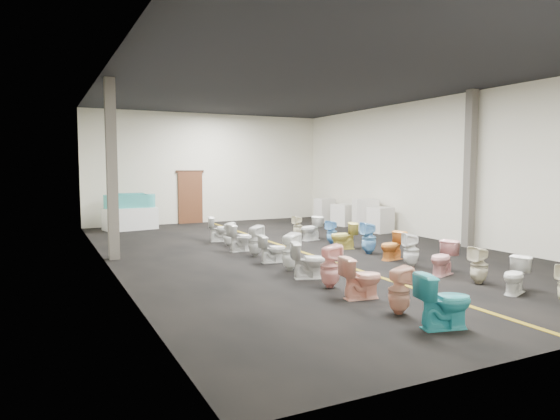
{
  "coord_description": "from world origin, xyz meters",
  "views": [
    {
      "loc": [
        -6.44,
        -11.99,
        2.34
      ],
      "look_at": [
        -0.1,
        1.0,
        1.06
      ],
      "focal_mm": 32.0,
      "sensor_mm": 36.0,
      "label": 1
    }
  ],
  "objects_px": {
    "appliance_crate_b": "(365,214)",
    "toilet_right_1": "(516,275)",
    "display_table": "(130,219)",
    "toilet_left_3": "(330,266)",
    "toilet_left_0": "(444,301)",
    "toilet_right_5": "(392,246)",
    "toilet_left_8": "(241,237)",
    "bathtub": "(130,201)",
    "toilet_left_2": "(361,278)",
    "toilet_right_4": "(411,250)",
    "toilet_right_7": "(344,236)",
    "toilet_left_9": "(229,234)",
    "toilet_left_1": "(399,290)",
    "toilet_right_8": "(332,232)",
    "toilet_right_10": "(298,226)",
    "toilet_left_10": "(221,229)",
    "toilet_right_9": "(311,228)",
    "appliance_crate_a": "(380,220)",
    "toilet_left_4": "(309,260)",
    "appliance_crate_c": "(344,215)",
    "toilet_left_5": "(290,252)",
    "toilet_right_6": "(369,238)",
    "toilet_left_7": "(255,241)",
    "toilet_right_3": "(443,258)",
    "toilet_right_2": "(479,265)",
    "toilet_left_6": "(273,249)"
  },
  "relations": [
    {
      "from": "toilet_right_7",
      "to": "toilet_right_8",
      "type": "bearing_deg",
      "value": 178.87
    },
    {
      "from": "bathtub",
      "to": "toilet_left_3",
      "type": "height_order",
      "value": "bathtub"
    },
    {
      "from": "appliance_crate_a",
      "to": "toilet_right_10",
      "type": "bearing_deg",
      "value": 171.8
    },
    {
      "from": "toilet_left_10",
      "to": "toilet_right_7",
      "type": "distance_m",
      "value": 3.92
    },
    {
      "from": "appliance_crate_b",
      "to": "toilet_left_10",
      "type": "height_order",
      "value": "appliance_crate_b"
    },
    {
      "from": "toilet_right_9",
      "to": "toilet_right_10",
      "type": "height_order",
      "value": "toilet_right_9"
    },
    {
      "from": "toilet_left_7",
      "to": "toilet_right_8",
      "type": "bearing_deg",
      "value": -92.12
    },
    {
      "from": "toilet_right_2",
      "to": "bathtub",
      "type": "bearing_deg",
      "value": -155.47
    },
    {
      "from": "toilet_left_9",
      "to": "toilet_right_5",
      "type": "bearing_deg",
      "value": -157.81
    },
    {
      "from": "appliance_crate_a",
      "to": "toilet_right_4",
      "type": "bearing_deg",
      "value": -120.7
    },
    {
      "from": "toilet_left_0",
      "to": "toilet_right_5",
      "type": "height_order",
      "value": "toilet_left_0"
    },
    {
      "from": "appliance_crate_b",
      "to": "toilet_right_1",
      "type": "xyz_separation_m",
      "value": [
        -3.0,
        -8.85,
        -0.23
      ]
    },
    {
      "from": "toilet_right_9",
      "to": "toilet_left_7",
      "type": "bearing_deg",
      "value": -70.12
    },
    {
      "from": "toilet_left_0",
      "to": "toilet_right_4",
      "type": "xyz_separation_m",
      "value": [
        2.55,
        3.67,
        -0.01
      ]
    },
    {
      "from": "toilet_left_7",
      "to": "toilet_right_7",
      "type": "bearing_deg",
      "value": -111.09
    },
    {
      "from": "toilet_left_6",
      "to": "toilet_left_8",
      "type": "height_order",
      "value": "toilet_left_8"
    },
    {
      "from": "toilet_left_5",
      "to": "toilet_right_6",
      "type": "height_order",
      "value": "toilet_right_6"
    },
    {
      "from": "appliance_crate_b",
      "to": "toilet_left_4",
      "type": "height_order",
      "value": "appliance_crate_b"
    },
    {
      "from": "toilet_right_7",
      "to": "toilet_right_1",
      "type": "bearing_deg",
      "value": 13.05
    },
    {
      "from": "display_table",
      "to": "toilet_right_8",
      "type": "distance_m",
      "value": 7.87
    },
    {
      "from": "display_table",
      "to": "toilet_left_3",
      "type": "bearing_deg",
      "value": -79.76
    },
    {
      "from": "display_table",
      "to": "appliance_crate_a",
      "type": "height_order",
      "value": "appliance_crate_a"
    },
    {
      "from": "toilet_left_8",
      "to": "bathtub",
      "type": "bearing_deg",
      "value": 14.81
    },
    {
      "from": "toilet_left_2",
      "to": "toilet_right_5",
      "type": "distance_m",
      "value": 3.92
    },
    {
      "from": "bathtub",
      "to": "toilet_left_7",
      "type": "bearing_deg",
      "value": -74.81
    },
    {
      "from": "toilet_left_3",
      "to": "toilet_left_2",
      "type": "bearing_deg",
      "value": -170.41
    },
    {
      "from": "toilet_right_2",
      "to": "toilet_left_5",
      "type": "bearing_deg",
      "value": -132.68
    },
    {
      "from": "toilet_right_8",
      "to": "toilet_right_10",
      "type": "height_order",
      "value": "toilet_right_8"
    },
    {
      "from": "appliance_crate_c",
      "to": "toilet_right_4",
      "type": "bearing_deg",
      "value": -112.28
    },
    {
      "from": "toilet_left_7",
      "to": "bathtub",
      "type": "bearing_deg",
      "value": -3.79
    },
    {
      "from": "toilet_right_4",
      "to": "toilet_right_5",
      "type": "xyz_separation_m",
      "value": [
        0.18,
        0.9,
        -0.04
      ]
    },
    {
      "from": "toilet_left_8",
      "to": "toilet_left_9",
      "type": "distance_m",
      "value": 1.01
    },
    {
      "from": "toilet_right_3",
      "to": "toilet_right_8",
      "type": "bearing_deg",
      "value": 159.17
    },
    {
      "from": "display_table",
      "to": "appliance_crate_a",
      "type": "bearing_deg",
      "value": -31.32
    },
    {
      "from": "toilet_left_3",
      "to": "toilet_left_7",
      "type": "distance_m",
      "value": 3.74
    },
    {
      "from": "toilet_left_6",
      "to": "toilet_right_6",
      "type": "height_order",
      "value": "toilet_right_6"
    },
    {
      "from": "toilet_left_4",
      "to": "toilet_right_4",
      "type": "bearing_deg",
      "value": -72.67
    },
    {
      "from": "toilet_left_0",
      "to": "toilet_left_3",
      "type": "relative_size",
      "value": 0.96
    },
    {
      "from": "toilet_left_10",
      "to": "toilet_right_9",
      "type": "xyz_separation_m",
      "value": [
        2.65,
        -1.02,
        -0.01
      ]
    },
    {
      "from": "appliance_crate_a",
      "to": "toilet_right_2",
      "type": "bearing_deg",
      "value": -112.93
    },
    {
      "from": "display_table",
      "to": "toilet_left_0",
      "type": "relative_size",
      "value": 2.24
    },
    {
      "from": "appliance_crate_b",
      "to": "appliance_crate_c",
      "type": "distance_m",
      "value": 1.44
    },
    {
      "from": "toilet_left_1",
      "to": "bathtub",
      "type": "bearing_deg",
      "value": 11.4
    },
    {
      "from": "toilet_left_3",
      "to": "toilet_left_9",
      "type": "bearing_deg",
      "value": 4.41
    },
    {
      "from": "toilet_left_0",
      "to": "toilet_left_4",
      "type": "distance_m",
      "value": 3.68
    },
    {
      "from": "appliance_crate_a",
      "to": "toilet_left_7",
      "type": "height_order",
      "value": "appliance_crate_a"
    },
    {
      "from": "appliance_crate_a",
      "to": "toilet_right_8",
      "type": "relative_size",
      "value": 1.26
    },
    {
      "from": "toilet_right_9",
      "to": "toilet_left_9",
      "type": "bearing_deg",
      "value": -105.72
    },
    {
      "from": "toilet_left_1",
      "to": "toilet_right_3",
      "type": "distance_m",
      "value": 3.26
    },
    {
      "from": "appliance_crate_b",
      "to": "toilet_right_4",
      "type": "xyz_separation_m",
      "value": [
        -3.08,
        -6.09,
        -0.17
      ]
    }
  ]
}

